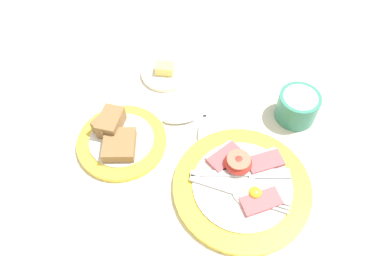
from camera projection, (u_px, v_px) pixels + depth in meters
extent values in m
plane|color=beige|center=(210.00, 168.00, 0.72)|extent=(3.00, 3.00, 0.00)
cylinder|color=yellow|center=(242.00, 187.00, 0.69)|extent=(0.26, 0.26, 0.01)
cylinder|color=silver|center=(242.00, 185.00, 0.68)|extent=(0.18, 0.18, 0.00)
cube|color=#BC5156|center=(261.00, 202.00, 0.66)|extent=(0.08, 0.07, 0.01)
cube|color=beige|center=(257.00, 193.00, 0.67)|extent=(0.06, 0.05, 0.01)
cube|color=#BC5156|center=(225.00, 157.00, 0.71)|extent=(0.07, 0.08, 0.01)
cube|color=beige|center=(220.00, 151.00, 0.72)|extent=(0.04, 0.06, 0.01)
cube|color=#BC5156|center=(265.00, 162.00, 0.71)|extent=(0.08, 0.07, 0.01)
cube|color=beige|center=(262.00, 155.00, 0.71)|extent=(0.06, 0.05, 0.01)
ellipsoid|color=red|center=(238.00, 163.00, 0.70)|extent=(0.05, 0.05, 0.03)
cylinder|color=#DB664C|center=(239.00, 159.00, 0.69)|extent=(0.04, 0.04, 0.00)
ellipsoid|color=white|center=(252.00, 193.00, 0.67)|extent=(0.07, 0.06, 0.01)
ellipsoid|color=yellow|center=(255.00, 192.00, 0.66)|extent=(0.02, 0.02, 0.01)
cube|color=silver|center=(218.00, 186.00, 0.68)|extent=(0.11, 0.02, 0.00)
cube|color=silver|center=(257.00, 199.00, 0.66)|extent=(0.03, 0.02, 0.00)
cube|color=silver|center=(277.00, 209.00, 0.65)|extent=(0.04, 0.00, 0.00)
cube|color=silver|center=(278.00, 205.00, 0.66)|extent=(0.04, 0.00, 0.00)
cube|color=silver|center=(279.00, 201.00, 0.66)|extent=(0.04, 0.00, 0.00)
cube|color=silver|center=(220.00, 174.00, 0.69)|extent=(0.11, 0.04, 0.00)
cube|color=#9EA0A5|center=(269.00, 174.00, 0.69)|extent=(0.08, 0.04, 0.00)
cylinder|color=yellow|center=(122.00, 142.00, 0.75)|extent=(0.18, 0.18, 0.01)
cylinder|color=silver|center=(121.00, 140.00, 0.74)|extent=(0.13, 0.13, 0.00)
cube|color=olive|center=(111.00, 122.00, 0.74)|extent=(0.05, 0.07, 0.04)
cube|color=olive|center=(119.00, 145.00, 0.72)|extent=(0.08, 0.08, 0.02)
cube|color=olive|center=(106.00, 124.00, 0.74)|extent=(0.05, 0.06, 0.03)
cylinder|color=#337F6B|center=(297.00, 107.00, 0.77)|extent=(0.08, 0.08, 0.06)
cylinder|color=white|center=(300.00, 98.00, 0.75)|extent=(0.07, 0.07, 0.01)
cylinder|color=silver|center=(165.00, 73.00, 0.86)|extent=(0.11, 0.11, 0.01)
cube|color=#F4E06B|center=(165.00, 68.00, 0.85)|extent=(0.05, 0.04, 0.02)
cube|color=silver|center=(229.00, 115.00, 0.79)|extent=(0.10, 0.06, 0.01)
ellipsoid|color=silver|center=(180.00, 119.00, 0.78)|extent=(0.07, 0.05, 0.01)
cube|color=silver|center=(203.00, 97.00, 0.82)|extent=(0.05, 0.11, 0.01)
ellipsoid|color=silver|center=(204.00, 135.00, 0.76)|extent=(0.05, 0.07, 0.01)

